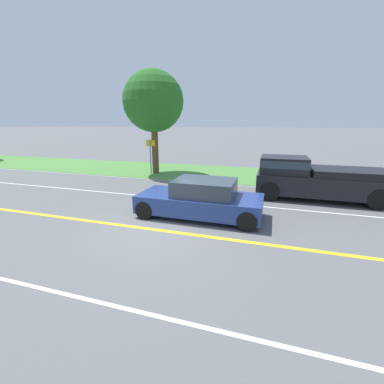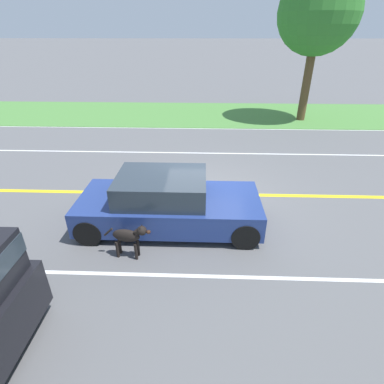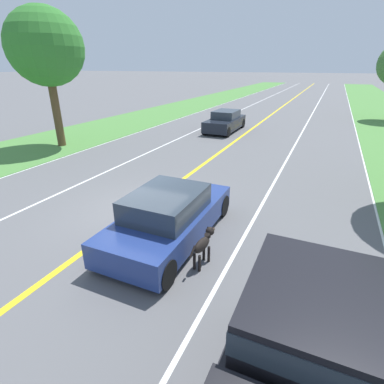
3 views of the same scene
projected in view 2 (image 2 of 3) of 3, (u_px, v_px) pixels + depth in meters
name	position (u px, v px, depth m)	size (l,w,h in m)	color
ground_plane	(206.00, 194.00, 9.21)	(400.00, 400.00, 0.00)	#5B5B5E
centre_divider_line	(206.00, 194.00, 9.21)	(0.18, 160.00, 0.01)	yellow
lane_edge_line_left	(206.00, 128.00, 15.36)	(0.14, 160.00, 0.01)	white
lane_dash_same_dir	(207.00, 276.00, 6.13)	(0.10, 160.00, 0.01)	white
lane_dash_oncoming	(206.00, 153.00, 12.28)	(0.10, 160.00, 0.01)	white
grass_verge_left	(205.00, 114.00, 17.99)	(6.00, 160.00, 0.03)	#4C843D
ego_car	(168.00, 203.00, 7.47)	(1.94, 4.47, 1.39)	navy
dog	(129.00, 236.00, 6.43)	(0.31, 1.07, 0.86)	black
roadside_tree_left_near	(319.00, 13.00, 14.37)	(3.90, 3.90, 7.15)	brown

